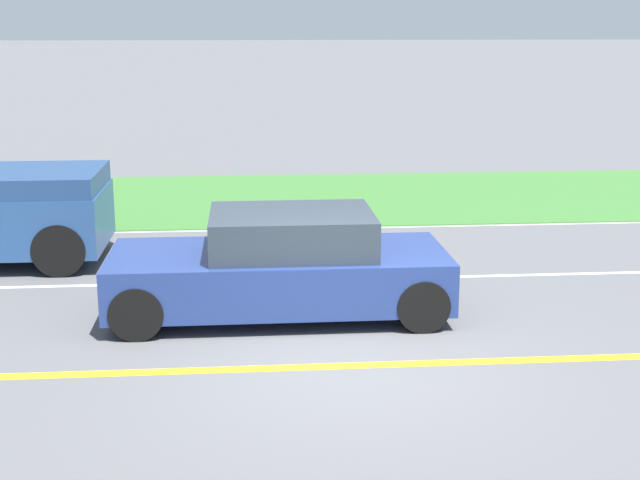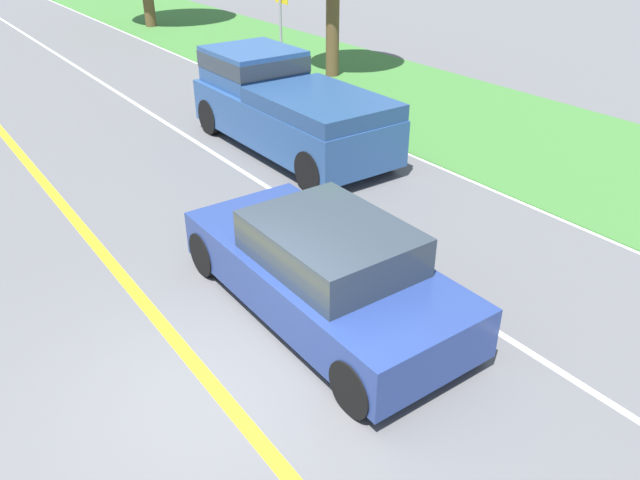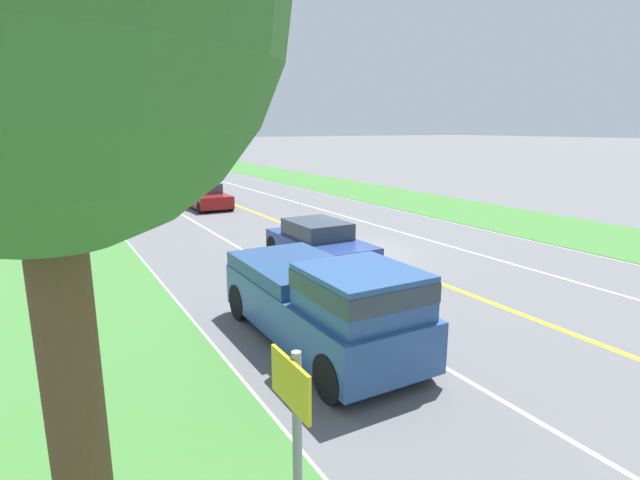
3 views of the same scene
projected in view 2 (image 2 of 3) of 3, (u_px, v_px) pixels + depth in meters
ground_plane at (222, 396)px, 7.13m from camera, size 400.00×400.00×0.00m
centre_divider_line at (222, 396)px, 7.13m from camera, size 0.18×160.00×0.01m
lane_edge_line_right at (583, 228)px, 10.72m from camera, size 0.14×160.00×0.01m
lane_dash_same_dir at (439, 295)px, 8.93m from camera, size 0.10×160.00×0.01m
ego_car at (324, 270)px, 8.29m from camera, size 1.93×4.44×1.39m
dog at (404, 258)px, 8.95m from camera, size 0.38×1.06×0.74m
pickup_truck at (285, 104)px, 13.71m from camera, size 2.10×5.31×1.97m
street_sign at (281, 23)px, 18.52m from camera, size 0.11×0.64×2.69m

